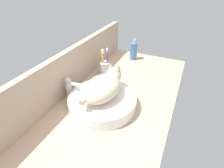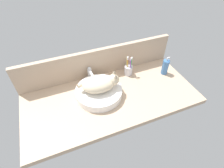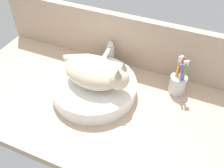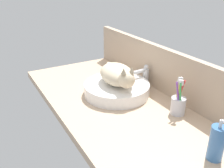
# 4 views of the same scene
# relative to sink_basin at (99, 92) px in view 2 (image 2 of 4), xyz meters

# --- Properties ---
(ground_plane) EXTENTS (1.37, 0.63, 0.04)m
(ground_plane) POSITION_rel_sink_basin_xyz_m (0.08, -0.04, -0.05)
(ground_plane) COLOR tan
(backsplash_panel) EXTENTS (1.37, 0.04, 0.25)m
(backsplash_panel) POSITION_rel_sink_basin_xyz_m (0.08, 0.25, 0.09)
(backsplash_panel) COLOR tan
(backsplash_panel) RESTS_ON ground_plane
(sink_basin) EXTENTS (0.37, 0.37, 0.07)m
(sink_basin) POSITION_rel_sink_basin_xyz_m (0.00, 0.00, 0.00)
(sink_basin) COLOR white
(sink_basin) RESTS_ON ground_plane
(cat) EXTENTS (0.32, 0.20, 0.14)m
(cat) POSITION_rel_sink_basin_xyz_m (0.01, -0.00, 0.09)
(cat) COLOR beige
(cat) RESTS_ON sink_basin
(faucet) EXTENTS (0.04, 0.12, 0.14)m
(faucet) POSITION_rel_sink_basin_xyz_m (-0.01, 0.20, 0.04)
(faucet) COLOR silver
(faucet) RESTS_ON ground_plane
(soap_dispenser) EXTENTS (0.06, 0.06, 0.17)m
(soap_dispenser) POSITION_rel_sink_basin_xyz_m (0.64, 0.04, 0.04)
(soap_dispenser) COLOR #3F72B2
(soap_dispenser) RESTS_ON ground_plane
(toothbrush_cup) EXTENTS (0.07, 0.07, 0.19)m
(toothbrush_cup) POSITION_rel_sink_basin_xyz_m (0.33, 0.15, 0.02)
(toothbrush_cup) COLOR silver
(toothbrush_cup) RESTS_ON ground_plane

